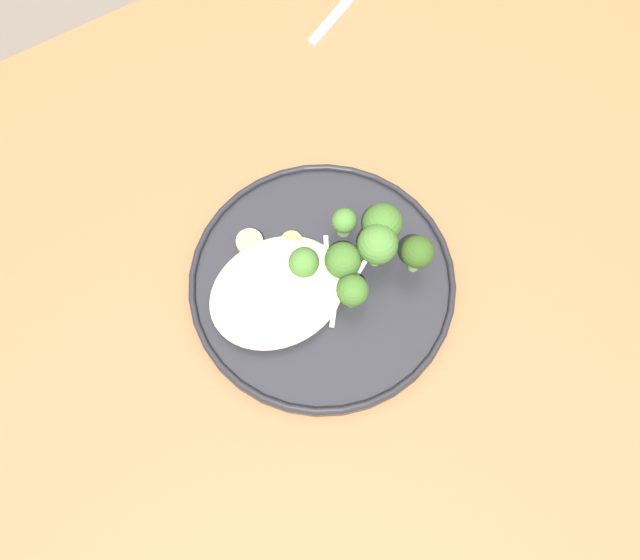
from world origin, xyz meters
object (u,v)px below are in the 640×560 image
at_px(seared_scallop_tiny_bay, 292,242).
at_px(broccoli_floret_left_leaning, 378,245).
at_px(seared_scallop_right_edge, 268,290).
at_px(broccoli_floret_front_edge, 418,254).
at_px(broccoli_floret_rear_charred, 344,222).
at_px(seared_scallop_on_noodles, 250,243).
at_px(seared_scallop_tilted_round, 309,265).
at_px(broccoli_floret_center_pile, 382,224).
at_px(broccoli_floret_tall_stalk, 304,263).
at_px(dinner_plate, 320,284).
at_px(broccoli_floret_near_rim, 350,288).
at_px(seared_scallop_half_hidden, 290,294).
at_px(broccoli_floret_right_tilted, 343,261).

height_order(seared_scallop_tiny_bay, broccoli_floret_left_leaning, broccoli_floret_left_leaning).
bearing_deg(seared_scallop_tiny_bay, seared_scallop_right_edge, -144.23).
bearing_deg(broccoli_floret_front_edge, broccoli_floret_rear_charred, 118.76).
height_order(seared_scallop_right_edge, seared_scallop_on_noodles, same).
distance_m(seared_scallop_tilted_round, broccoli_floret_center_pile, 0.09).
bearing_deg(seared_scallop_on_noodles, broccoli_floret_tall_stalk, -59.98).
bearing_deg(dinner_plate, seared_scallop_right_edge, 161.58).
distance_m(seared_scallop_tiny_bay, broccoli_floret_front_edge, 0.14).
distance_m(seared_scallop_right_edge, broccoli_floret_rear_charred, 0.11).
relative_size(broccoli_floret_near_rim, broccoli_floret_left_leaning, 0.80).
bearing_deg(broccoli_floret_rear_charred, seared_scallop_half_hidden, -156.91).
height_order(broccoli_floret_tall_stalk, broccoli_floret_near_rim, broccoli_floret_near_rim).
height_order(broccoli_floret_near_rim, broccoli_floret_rear_charred, broccoli_floret_near_rim).
bearing_deg(broccoli_floret_right_tilted, broccoli_floret_tall_stalk, 154.43).
xyz_separation_m(broccoli_floret_tall_stalk, broccoli_floret_near_rim, (0.03, -0.05, 0.00)).
height_order(broccoli_floret_left_leaning, broccoli_floret_center_pile, broccoli_floret_left_leaning).
bearing_deg(broccoli_floret_tall_stalk, dinner_plate, -61.71).
relative_size(dinner_plate, broccoli_floret_front_edge, 4.92).
xyz_separation_m(broccoli_floret_left_leaning, broccoli_floret_right_tilted, (-0.04, 0.01, -0.01)).
bearing_deg(seared_scallop_half_hidden, broccoli_floret_rear_charred, 23.09).
height_order(seared_scallop_tilted_round, seared_scallop_tiny_bay, seared_scallop_tiny_bay).
height_order(seared_scallop_on_noodles, broccoli_floret_rear_charred, broccoli_floret_rear_charred).
bearing_deg(broccoli_floret_right_tilted, seared_scallop_right_edge, 167.39).
relative_size(seared_scallop_on_noodles, broccoli_floret_center_pile, 0.49).
bearing_deg(dinner_plate, broccoli_floret_near_rim, -59.86).
distance_m(seared_scallop_on_noodles, broccoli_floret_center_pile, 0.15).
distance_m(broccoli_floret_rear_charred, broccoli_floret_right_tilted, 0.05).
distance_m(broccoli_floret_rear_charred, broccoli_floret_center_pile, 0.04).
xyz_separation_m(dinner_plate, broccoli_floret_near_rim, (0.02, -0.03, 0.03)).
height_order(dinner_plate, seared_scallop_on_noodles, seared_scallop_on_noodles).
relative_size(broccoli_floret_tall_stalk, broccoli_floret_near_rim, 0.98).
relative_size(seared_scallop_right_edge, broccoli_floret_front_edge, 0.41).
relative_size(seared_scallop_on_noodles, broccoli_floret_left_leaning, 0.46).
distance_m(broccoli_floret_near_rim, broccoli_floret_right_tilted, 0.03).
bearing_deg(broccoli_floret_rear_charred, seared_scallop_tilted_round, -161.03).
xyz_separation_m(seared_scallop_right_edge, seared_scallop_on_noodles, (0.01, 0.06, 0.00)).
relative_size(broccoli_floret_tall_stalk, broccoli_floret_right_tilted, 0.99).
bearing_deg(broccoli_floret_front_edge, seared_scallop_tilted_round, 149.83).
bearing_deg(dinner_plate, broccoli_floret_rear_charred, 36.41).
bearing_deg(broccoli_floret_tall_stalk, seared_scallop_on_noodles, 120.02).
height_order(dinner_plate, broccoli_floret_rear_charred, broccoli_floret_rear_charred).
bearing_deg(broccoli_floret_center_pile, broccoli_floret_near_rim, -147.02).
height_order(dinner_plate, seared_scallop_half_hidden, seared_scallop_half_hidden).
bearing_deg(seared_scallop_tilted_round, broccoli_floret_center_pile, -5.74).
bearing_deg(broccoli_floret_tall_stalk, broccoli_floret_center_pile, -3.20).
bearing_deg(seared_scallop_on_noodles, seared_scallop_tilted_round, -53.25).
distance_m(seared_scallop_half_hidden, seared_scallop_tilted_round, 0.04).
bearing_deg(seared_scallop_half_hidden, broccoli_floret_tall_stalk, 30.55).
height_order(dinner_plate, seared_scallop_tiny_bay, seared_scallop_tiny_bay).
xyz_separation_m(seared_scallop_right_edge, seared_scallop_tiny_bay, (0.05, 0.04, 0.00)).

